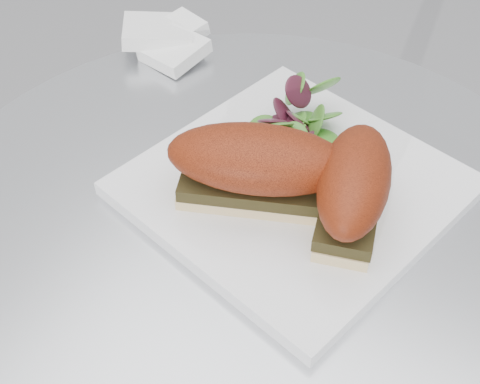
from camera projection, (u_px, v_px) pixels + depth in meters
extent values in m
cylinder|color=silver|center=(252.00, 230.00, 0.67)|extent=(0.70, 0.70, 0.02)
cube|color=white|center=(294.00, 187.00, 0.69)|extent=(0.35, 0.35, 0.02)
cube|color=beige|center=(257.00, 192.00, 0.66)|extent=(0.17, 0.11, 0.01)
cube|color=black|center=(257.00, 182.00, 0.66)|extent=(0.16, 0.11, 0.01)
ellipsoid|color=maroon|center=(258.00, 159.00, 0.63)|extent=(0.19, 0.14, 0.06)
cube|color=beige|center=(349.00, 213.00, 0.64)|extent=(0.08, 0.14, 0.01)
cube|color=black|center=(351.00, 203.00, 0.63)|extent=(0.09, 0.13, 0.01)
ellipsoid|color=maroon|center=(355.00, 180.00, 0.61)|extent=(0.10, 0.16, 0.06)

